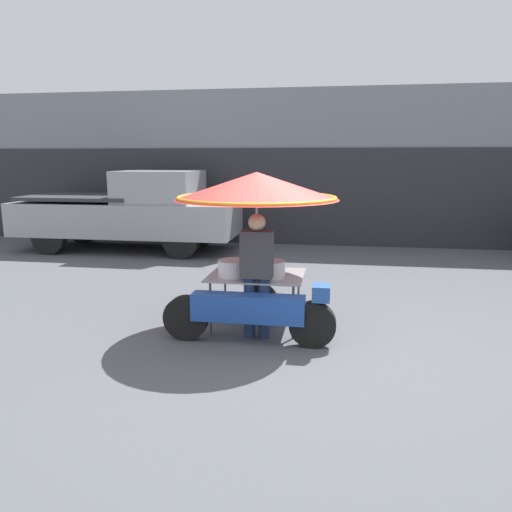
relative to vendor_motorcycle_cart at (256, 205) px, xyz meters
The scene contains 5 objects.
ground_plane 1.74m from the vendor_motorcycle_cart, 40.24° to the right, with size 36.00×36.00×0.00m, color #4C4F54.
shopfront_building 7.46m from the vendor_motorcycle_cart, 85.81° to the left, with size 28.00×2.06×3.83m.
vendor_motorcycle_cart is the anchor object (origin of this frame).
vendor_person 0.82m from the vendor_motorcycle_cart, 78.89° to the right, with size 0.38×0.22×1.52m.
pickup_truck 6.26m from the vendor_motorcycle_cart, 127.22° to the left, with size 5.19×1.83×1.87m.
Camera 1 is at (0.46, -5.63, 2.16)m, focal length 35.00 mm.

